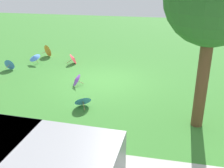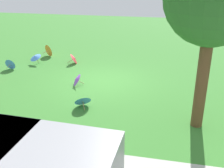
# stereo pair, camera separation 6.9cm
# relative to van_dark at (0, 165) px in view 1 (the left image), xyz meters

# --- Properties ---
(ground) EXTENTS (40.00, 40.00, 0.00)m
(ground) POSITION_rel_van_dark_xyz_m (-0.44, -7.19, -0.91)
(ground) COLOR #387A2D
(van_dark) EXTENTS (4.68, 2.29, 1.53)m
(van_dark) POSITION_rel_van_dark_xyz_m (0.00, 0.00, 0.00)
(van_dark) COLOR #99999E
(van_dark) RESTS_ON ground
(parasol_blue_0) EXTENTS (0.85, 0.85, 0.61)m
(parasol_blue_0) POSITION_rel_van_dark_xyz_m (3.73, -8.90, -0.50)
(parasol_blue_0) COLOR tan
(parasol_blue_0) RESTS_ON ground
(parasol_blue_1) EXTENTS (0.78, 0.73, 0.54)m
(parasol_blue_1) POSITION_rel_van_dark_xyz_m (-0.33, -4.56, -0.64)
(parasol_blue_1) COLOR tan
(parasol_blue_1) RESTS_ON ground
(parasol_blue_2) EXTENTS (0.58, 0.56, 0.58)m
(parasol_blue_2) POSITION_rel_van_dark_xyz_m (4.55, -7.84, -0.62)
(parasol_blue_2) COLOR tan
(parasol_blue_2) RESTS_ON ground
(parasol_orange_1) EXTENTS (0.73, 0.70, 0.72)m
(parasol_orange_1) POSITION_rel_van_dark_xyz_m (3.60, -10.47, -0.55)
(parasol_orange_1) COLOR tan
(parasol_orange_1) RESTS_ON ground
(parasol_red_3) EXTENTS (0.67, 0.70, 0.57)m
(parasol_red_3) POSITION_rel_van_dark_xyz_m (1.70, -9.44, -0.63)
(parasol_red_3) COLOR tan
(parasol_red_3) RESTS_ON ground
(parasol_purple_0) EXTENTS (0.61, 0.69, 0.54)m
(parasol_purple_0) POSITION_rel_van_dark_xyz_m (0.58, -6.49, -0.64)
(parasol_purple_0) COLOR tan
(parasol_purple_0) RESTS_ON ground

